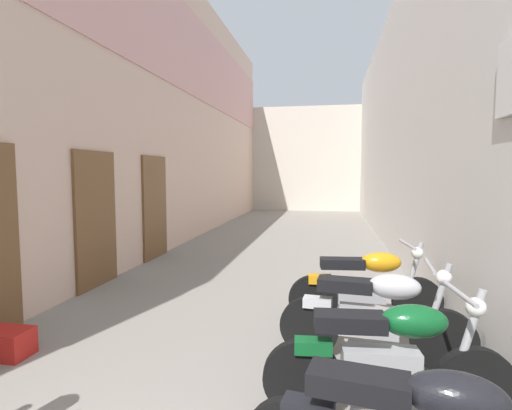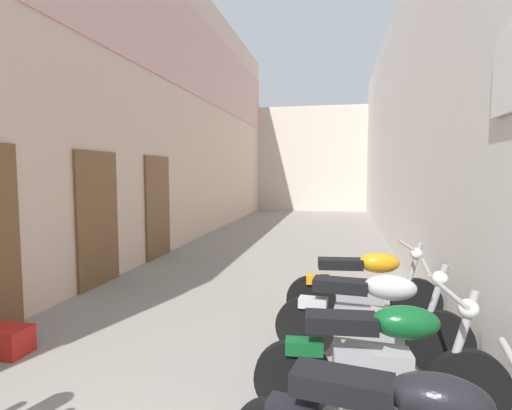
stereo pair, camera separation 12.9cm
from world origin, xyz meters
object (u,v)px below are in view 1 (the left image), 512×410
object	(u,v)px
motorcycle_third	(389,357)
motorcycle_fifth	(366,285)
motorcycle_fourth	(375,313)
plastic_crate	(8,343)

from	to	relation	value
motorcycle_third	motorcycle_fifth	size ratio (longest dim) A/B	1.00
motorcycle_fifth	motorcycle_third	bearing A→B (deg)	-90.00
motorcycle_third	motorcycle_fourth	world-z (taller)	same
motorcycle_third	plastic_crate	size ratio (longest dim) A/B	4.21
motorcycle_fourth	motorcycle_fifth	bearing A→B (deg)	90.00
motorcycle_fourth	plastic_crate	size ratio (longest dim) A/B	4.20
motorcycle_third	motorcycle_fourth	bearing A→B (deg)	90.00
motorcycle_fifth	plastic_crate	bearing A→B (deg)	-157.19
plastic_crate	motorcycle_fifth	bearing A→B (deg)	22.81
motorcycle_third	motorcycle_fourth	size ratio (longest dim) A/B	1.00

